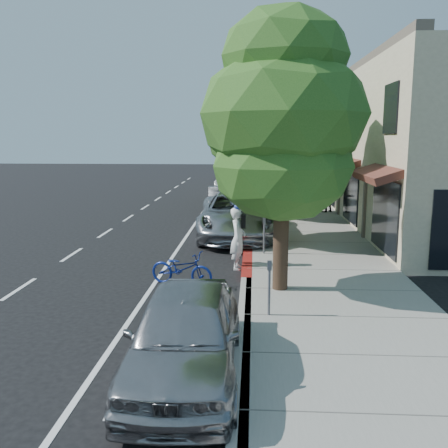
# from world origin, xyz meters

# --- Properties ---
(ground) EXTENTS (120.00, 120.00, 0.00)m
(ground) POSITION_xyz_m (0.00, 0.00, 0.00)
(ground) COLOR black
(ground) RESTS_ON ground
(sidewalk) EXTENTS (4.60, 56.00, 0.15)m
(sidewalk) POSITION_xyz_m (2.30, 8.00, 0.07)
(sidewalk) COLOR gray
(sidewalk) RESTS_ON ground
(curb) EXTENTS (0.30, 56.00, 0.15)m
(curb) POSITION_xyz_m (0.00, 8.00, 0.07)
(curb) COLOR #9E998E
(curb) RESTS_ON ground
(curb_red_segment) EXTENTS (0.32, 4.00, 0.15)m
(curb_red_segment) POSITION_xyz_m (0.00, 1.00, 0.07)
(curb_red_segment) COLOR maroon
(curb_red_segment) RESTS_ON ground
(storefront_building) EXTENTS (10.00, 36.00, 7.00)m
(storefront_building) POSITION_xyz_m (9.60, 18.00, 3.50)
(storefront_building) COLOR beige
(storefront_building) RESTS_ON ground
(street_tree_0) EXTENTS (4.25, 4.25, 7.29)m
(street_tree_0) POSITION_xyz_m (0.90, -2.00, 4.55)
(street_tree_0) COLOR black
(street_tree_0) RESTS_ON ground
(street_tree_1) EXTENTS (5.15, 5.15, 7.21)m
(street_tree_1) POSITION_xyz_m (0.90, 4.00, 4.29)
(street_tree_1) COLOR black
(street_tree_1) RESTS_ON ground
(street_tree_2) EXTENTS (4.99, 4.99, 7.57)m
(street_tree_2) POSITION_xyz_m (0.90, 10.00, 4.59)
(street_tree_2) COLOR black
(street_tree_2) RESTS_ON ground
(street_tree_3) EXTENTS (5.65, 5.65, 8.15)m
(street_tree_3) POSITION_xyz_m (0.90, 16.00, 4.88)
(street_tree_3) COLOR black
(street_tree_3) RESTS_ON ground
(street_tree_4) EXTENTS (4.34, 4.34, 7.42)m
(street_tree_4) POSITION_xyz_m (0.90, 22.00, 4.62)
(street_tree_4) COLOR black
(street_tree_4) RESTS_ON ground
(street_tree_5) EXTENTS (4.19, 4.19, 7.50)m
(street_tree_5) POSITION_xyz_m (0.90, 28.00, 4.72)
(street_tree_5) COLOR black
(street_tree_5) RESTS_ON ground
(cyclist) EXTENTS (0.53, 0.75, 1.95)m
(cyclist) POSITION_xyz_m (-0.29, 0.47, 0.98)
(cyclist) COLOR white
(cyclist) RESTS_ON ground
(bicycle) EXTENTS (1.96, 1.18, 0.97)m
(bicycle) POSITION_xyz_m (-1.80, -1.38, 0.49)
(bicycle) COLOR navy
(bicycle) RESTS_ON ground
(silver_suv) EXTENTS (3.32, 6.75, 1.84)m
(silver_suv) POSITION_xyz_m (-0.50, 5.50, 0.92)
(silver_suv) COLOR #A7A8AC
(silver_suv) RESTS_ON ground
(dark_sedan) EXTENTS (2.20, 5.19, 1.67)m
(dark_sedan) POSITION_xyz_m (-1.13, 9.34, 0.83)
(dark_sedan) COLOR #222527
(dark_sedan) RESTS_ON ground
(white_pickup) EXTENTS (2.56, 5.15, 1.44)m
(white_pickup) POSITION_xyz_m (-1.64, 21.00, 0.72)
(white_pickup) COLOR white
(white_pickup) RESTS_ON ground
(dark_suv_far) EXTENTS (2.12, 4.39, 1.44)m
(dark_suv_far) POSITION_xyz_m (-0.53, 21.50, 0.72)
(dark_suv_far) COLOR black
(dark_suv_far) RESTS_ON ground
(near_car_a) EXTENTS (1.96, 4.67, 1.58)m
(near_car_a) POSITION_xyz_m (-0.96, -6.76, 0.79)
(near_car_a) COLOR #9B9B9F
(near_car_a) RESTS_ON ground
(pedestrian) EXTENTS (1.01, 0.98, 1.64)m
(pedestrian) POSITION_xyz_m (3.98, 11.72, 0.97)
(pedestrian) COLOR black
(pedestrian) RESTS_ON sidewalk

